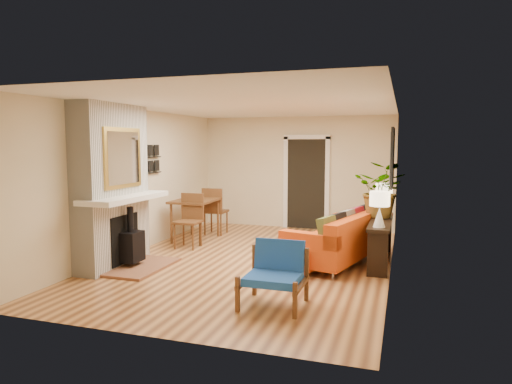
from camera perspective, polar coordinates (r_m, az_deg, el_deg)
room_shell at (r=10.01m, az=7.63°, el=1.79°), size 6.50×6.50×6.50m
fireplace at (r=7.62m, az=-17.36°, el=0.27°), size 1.09×1.68×2.60m
sofa at (r=7.82m, az=10.63°, el=-5.72°), size 1.52×2.43×0.89m
ottoman at (r=7.22m, az=4.87°, el=-8.01°), size 0.93×0.93×0.38m
blue_chair at (r=5.71m, az=2.47°, el=-9.74°), size 0.74×0.73×0.77m
dining_table at (r=9.41m, az=-7.13°, el=-1.96°), size 0.81×1.90×1.02m
console_table at (r=7.80m, az=15.34°, el=-4.47°), size 0.34×1.85×0.72m
lamp_near at (r=7.06m, az=15.19°, el=-1.56°), size 0.30×0.30×0.54m
lamp_far at (r=8.49m, az=15.68°, el=-0.33°), size 0.30×0.30×0.54m
houseplant at (r=7.99m, az=15.49°, el=0.27°), size 1.03×0.96×0.95m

